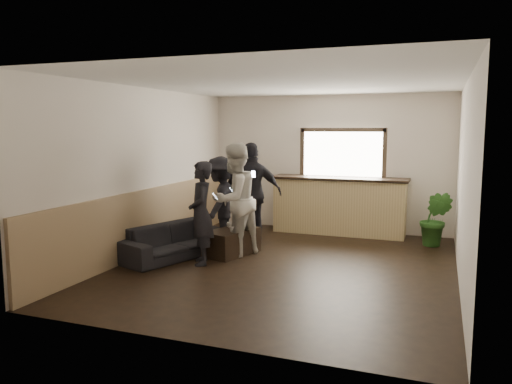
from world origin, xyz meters
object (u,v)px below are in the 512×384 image
at_px(person_b, 234,200).
at_px(cup_b, 232,229).
at_px(potted_plant, 436,219).
at_px(person_a, 201,213).
at_px(cup_a, 230,225).
at_px(person_d, 252,193).
at_px(sofa, 174,241).
at_px(person_c, 221,203).
at_px(bar_counter, 339,202).
at_px(coffee_table, 232,242).

bearing_deg(person_b, cup_b, 27.80).
xyz_separation_m(potted_plant, person_b, (-3.15, -1.84, 0.44)).
xyz_separation_m(cup_b, person_b, (-0.02, 0.14, 0.47)).
relative_size(potted_plant, person_a, 0.62).
xyz_separation_m(cup_a, person_d, (0.12, 0.74, 0.46)).
distance_m(cup_b, person_d, 1.16).
xyz_separation_m(sofa, person_b, (0.88, 0.48, 0.67)).
bearing_deg(person_c, bar_counter, 131.56).
bearing_deg(person_c, person_d, 136.71).
xyz_separation_m(person_b, person_d, (-0.04, 0.92, -0.01)).
bearing_deg(person_b, sofa, -41.36).
height_order(cup_b, person_d, person_d).
height_order(bar_counter, person_a, bar_counter).
xyz_separation_m(bar_counter, potted_plant, (1.85, -0.51, -0.14)).
bearing_deg(cup_b, bar_counter, 62.66).
height_order(bar_counter, cup_b, bar_counter).
xyz_separation_m(cup_a, person_b, (0.16, -0.18, 0.47)).
xyz_separation_m(bar_counter, person_c, (-1.74, -1.96, 0.18)).
relative_size(person_a, person_b, 0.86).
bearing_deg(person_d, sofa, 31.90).
bearing_deg(person_c, cup_a, 45.56).
bearing_deg(person_d, potted_plant, 168.96).
height_order(coffee_table, person_c, person_c).
bearing_deg(person_d, person_b, 65.22).
bearing_deg(person_d, cup_b, 65.95).
bearing_deg(potted_plant, sofa, -150.17).
bearing_deg(person_b, coffee_table, -87.96).
bearing_deg(bar_counter, coffee_table, -120.54).
height_order(potted_plant, person_b, person_b).
distance_m(bar_counter, cup_b, 2.80).
xyz_separation_m(person_a, person_d, (0.24, 1.61, 0.12)).
height_order(sofa, cup_b, sofa).
relative_size(coffee_table, person_c, 0.58).
bearing_deg(cup_a, person_d, 80.52).
bearing_deg(person_b, bar_counter, 171.04).
height_order(potted_plant, person_d, person_d).
distance_m(cup_b, person_a, 0.71).
bearing_deg(coffee_table, cup_a, 120.90).
relative_size(bar_counter, sofa, 1.44).
xyz_separation_m(coffee_table, cup_b, (0.09, -0.16, 0.26)).
bearing_deg(person_d, cup_a, 53.52).
distance_m(person_c, person_d, 0.68).
bearing_deg(sofa, person_c, -7.45).
relative_size(coffee_table, person_a, 0.59).
bearing_deg(cup_a, bar_counter, 55.94).
xyz_separation_m(bar_counter, person_d, (-1.34, -1.42, 0.29)).
xyz_separation_m(bar_counter, person_a, (-1.58, -3.03, 0.17)).
distance_m(cup_a, person_d, 0.88).
distance_m(sofa, person_b, 1.21).
bearing_deg(person_a, potted_plant, 97.49).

